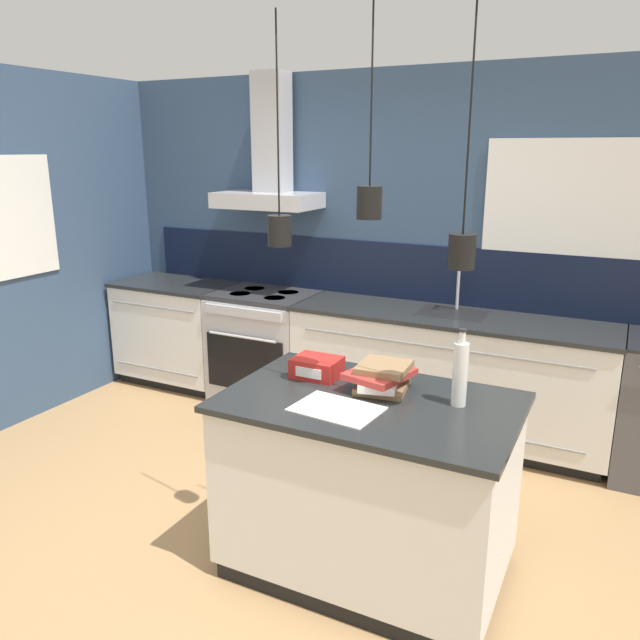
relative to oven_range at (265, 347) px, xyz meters
The scene contains 11 objects.
ground_plane 1.99m from the oven_range, 60.34° to the right, with size 16.00×16.00×0.00m, color #A87F51.
wall_back 1.31m from the oven_range, 19.05° to the left, with size 5.60×2.14×2.60m.
wall_left 1.96m from the oven_range, 146.06° to the right, with size 0.08×3.80×2.60m.
counter_run_left 0.90m from the oven_range, behind, with size 1.02×0.64×0.91m.
counter_run_sink 1.52m from the oven_range, ahead, with size 2.26×0.64×1.26m.
oven_range is the anchor object (origin of this frame).
kitchen_island 2.31m from the oven_range, 46.06° to the right, with size 1.36×0.87×0.91m.
bottle_on_island 2.59m from the oven_range, 37.87° to the right, with size 0.07×0.07×0.36m.
book_stack 2.27m from the oven_range, 43.59° to the right, with size 0.31×0.36×0.13m.
red_supply_box 2.02m from the oven_range, 50.41° to the right, with size 0.23×0.19×0.10m.
paper_pile 2.43m from the oven_range, 50.54° to the right, with size 0.40×0.30×0.01m.
Camera 1 is at (1.64, -2.48, 2.03)m, focal length 35.00 mm.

